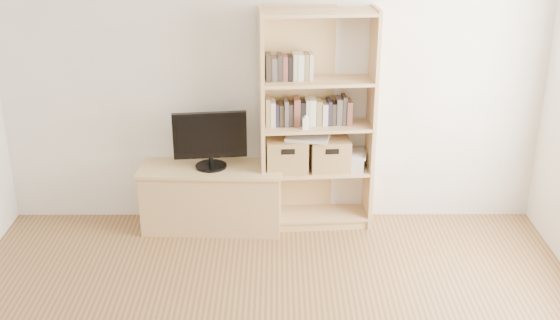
{
  "coord_description": "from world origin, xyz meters",
  "views": [
    {
      "loc": [
        0.05,
        -3.05,
        2.84
      ],
      "look_at": [
        0.06,
        1.9,
        0.77
      ],
      "focal_mm": 45.0,
      "sensor_mm": 36.0,
      "label": 1
    }
  ],
  "objects_px": {
    "bookshelf": "(317,122)",
    "baby_monitor": "(306,124)",
    "basket_left": "(287,154)",
    "basket_right": "(330,154)",
    "laptop": "(308,137)",
    "television": "(210,141)",
    "tv_stand": "(212,198)"
  },
  "relations": [
    {
      "from": "basket_right",
      "to": "laptop",
      "type": "relative_size",
      "value": 0.93
    },
    {
      "from": "baby_monitor",
      "to": "basket_left",
      "type": "xyz_separation_m",
      "value": [
        -0.15,
        0.09,
        -0.3
      ]
    },
    {
      "from": "bookshelf",
      "to": "basket_left",
      "type": "height_order",
      "value": "bookshelf"
    },
    {
      "from": "bookshelf",
      "to": "basket_left",
      "type": "distance_m",
      "value": 0.37
    },
    {
      "from": "tv_stand",
      "to": "baby_monitor",
      "type": "xyz_separation_m",
      "value": [
        0.78,
        -0.06,
        0.69
      ]
    },
    {
      "from": "tv_stand",
      "to": "baby_monitor",
      "type": "relative_size",
      "value": 11.98
    },
    {
      "from": "basket_left",
      "to": "basket_right",
      "type": "relative_size",
      "value": 1.05
    },
    {
      "from": "television",
      "to": "baby_monitor",
      "type": "relative_size",
      "value": 6.24
    },
    {
      "from": "basket_right",
      "to": "tv_stand",
      "type": "bearing_deg",
      "value": 178.63
    },
    {
      "from": "laptop",
      "to": "basket_left",
      "type": "bearing_deg",
      "value": -168.23
    },
    {
      "from": "basket_right",
      "to": "laptop",
      "type": "height_order",
      "value": "laptop"
    },
    {
      "from": "bookshelf",
      "to": "television",
      "type": "bearing_deg",
      "value": 178.92
    },
    {
      "from": "baby_monitor",
      "to": "laptop",
      "type": "relative_size",
      "value": 0.28
    },
    {
      "from": "bookshelf",
      "to": "baby_monitor",
      "type": "height_order",
      "value": "bookshelf"
    },
    {
      "from": "baby_monitor",
      "to": "basket_right",
      "type": "height_order",
      "value": "baby_monitor"
    },
    {
      "from": "baby_monitor",
      "to": "bookshelf",
      "type": "bearing_deg",
      "value": 43.84
    },
    {
      "from": "television",
      "to": "basket_right",
      "type": "relative_size",
      "value": 1.86
    },
    {
      "from": "bookshelf",
      "to": "television",
      "type": "height_order",
      "value": "bookshelf"
    },
    {
      "from": "television",
      "to": "baby_monitor",
      "type": "height_order",
      "value": "television"
    },
    {
      "from": "bookshelf",
      "to": "basket_left",
      "type": "bearing_deg",
      "value": -178.81
    },
    {
      "from": "tv_stand",
      "to": "laptop",
      "type": "xyz_separation_m",
      "value": [
        0.8,
        0.03,
        0.54
      ]
    },
    {
      "from": "tv_stand",
      "to": "television",
      "type": "height_order",
      "value": "television"
    },
    {
      "from": "tv_stand",
      "to": "basket_right",
      "type": "relative_size",
      "value": 3.58
    },
    {
      "from": "television",
      "to": "laptop",
      "type": "xyz_separation_m",
      "value": [
        0.8,
        0.03,
        0.02
      ]
    },
    {
      "from": "tv_stand",
      "to": "bookshelf",
      "type": "height_order",
      "value": "bookshelf"
    },
    {
      "from": "television",
      "to": "baby_monitor",
      "type": "distance_m",
      "value": 0.8
    },
    {
      "from": "basket_right",
      "to": "baby_monitor",
      "type": "bearing_deg",
      "value": -155.77
    },
    {
      "from": "bookshelf",
      "to": "basket_right",
      "type": "bearing_deg",
      "value": -2.6
    },
    {
      "from": "tv_stand",
      "to": "bookshelf",
      "type": "distance_m",
      "value": 1.1
    },
    {
      "from": "television",
      "to": "basket_right",
      "type": "height_order",
      "value": "television"
    },
    {
      "from": "tv_stand",
      "to": "baby_monitor",
      "type": "bearing_deg",
      "value": -1.94
    },
    {
      "from": "bookshelf",
      "to": "baby_monitor",
      "type": "xyz_separation_m",
      "value": [
        -0.09,
        -0.11,
        0.03
      ]
    }
  ]
}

